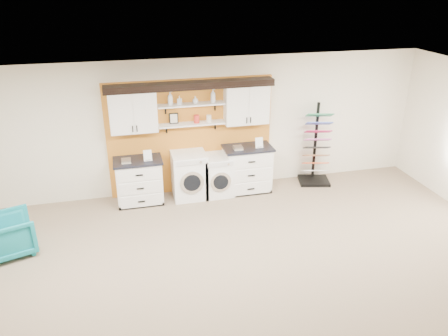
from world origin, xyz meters
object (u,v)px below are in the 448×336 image
object	(u,v)px
armchair	(10,235)
base_cabinet_left	(139,181)
dryer	(217,175)
washer	(189,175)
sample_rack	(315,159)
base_cabinet_right	(247,169)

from	to	relation	value
armchair	base_cabinet_left	bearing A→B (deg)	-77.23
base_cabinet_left	dryer	xyz separation A→B (m)	(1.61, -0.00, -0.04)
base_cabinet_left	washer	world-z (taller)	washer
sample_rack	armchair	world-z (taller)	sample_rack
armchair	washer	bearing A→B (deg)	-85.93
washer	dryer	size ratio (longest dim) A/B	1.12
base_cabinet_left	washer	size ratio (longest dim) A/B	0.99
base_cabinet_right	dryer	size ratio (longest dim) A/B	1.18
washer	dryer	bearing A→B (deg)	-0.00
base_cabinet_left	base_cabinet_right	distance (m)	2.26
washer	armchair	distance (m)	3.47
base_cabinet_left	washer	distance (m)	1.02
base_cabinet_left	armchair	distance (m)	2.56
base_cabinet_right	washer	xyz separation A→B (m)	(-1.24, -0.00, -0.01)
base_cabinet_left	washer	bearing A→B (deg)	-0.19
dryer	sample_rack	size ratio (longest dim) A/B	0.48
washer	sample_rack	bearing A→B (deg)	0.81
washer	armchair	bearing A→B (deg)	-157.88
sample_rack	washer	bearing A→B (deg)	-165.57
base_cabinet_left	base_cabinet_right	world-z (taller)	base_cabinet_right
washer	base_cabinet_left	bearing A→B (deg)	179.81
washer	sample_rack	size ratio (longest dim) A/B	0.54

